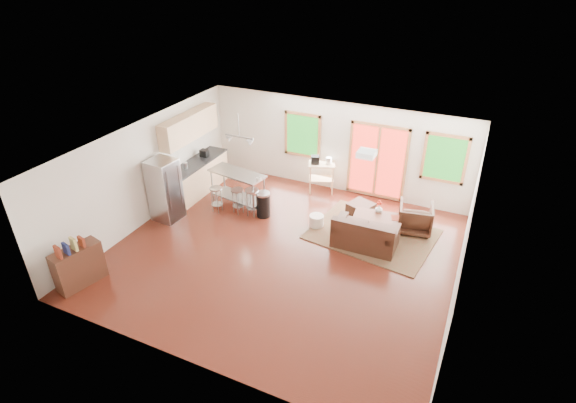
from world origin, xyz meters
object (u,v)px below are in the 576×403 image
at_px(armchair, 415,216).
at_px(ottoman, 361,210).
at_px(loveseat, 365,236).
at_px(rug, 372,234).
at_px(kitchen_cart, 321,168).
at_px(island, 238,183).
at_px(refrigerator, 165,190).
at_px(coffee_table, 375,218).

xyz_separation_m(armchair, ottoman, (-1.40, 0.11, -0.22)).
xyz_separation_m(loveseat, armchair, (0.93, 1.18, 0.10)).
bearing_deg(rug, ottoman, 126.33).
height_order(loveseat, kitchen_cart, kitchen_cart).
bearing_deg(island, refrigerator, -135.04).
height_order(island, kitchen_cart, kitchen_cart).
height_order(rug, coffee_table, coffee_table).
bearing_deg(rug, loveseat, -95.05).
distance_m(coffee_table, refrigerator, 5.30).
bearing_deg(armchair, ottoman, -14.52).
bearing_deg(armchair, kitchen_cart, -28.36).
bearing_deg(refrigerator, rug, 20.21).
height_order(armchair, refrigerator, refrigerator).
bearing_deg(coffee_table, rug, -86.59).
height_order(rug, loveseat, loveseat).
distance_m(rug, refrigerator, 5.29).
distance_m(ottoman, refrigerator, 5.03).
bearing_deg(ottoman, loveseat, -69.67).
distance_m(rug, island, 3.77).
xyz_separation_m(rug, ottoman, (-0.53, 0.72, 0.18)).
bearing_deg(coffee_table, armchair, 24.52).
distance_m(loveseat, refrigerator, 5.08).
relative_size(loveseat, coffee_table, 1.33).
relative_size(coffee_table, armchair, 1.37).
distance_m(ottoman, kitchen_cart, 1.76).
relative_size(loveseat, kitchen_cart, 1.33).
relative_size(ottoman, kitchen_cart, 0.51).
bearing_deg(armchair, refrigerator, 8.88).
relative_size(armchair, kitchen_cart, 0.73).
bearing_deg(refrigerator, ottoman, 29.83).
bearing_deg(refrigerator, loveseat, 14.14).
bearing_deg(loveseat, ottoman, 109.26).
distance_m(loveseat, armchair, 1.50).
bearing_deg(island, coffee_table, 4.89).
bearing_deg(kitchen_cart, rug, -38.05).
xyz_separation_m(armchair, kitchen_cart, (-2.85, 0.93, 0.35)).
bearing_deg(loveseat, island, 171.76).
bearing_deg(loveseat, refrigerator, -171.25).
xyz_separation_m(ottoman, refrigerator, (-4.50, -2.15, 0.62)).
relative_size(coffee_table, refrigerator, 0.68).
height_order(armchair, island, island).
height_order(refrigerator, island, refrigerator).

